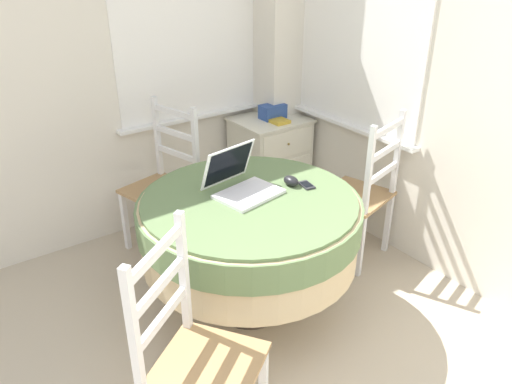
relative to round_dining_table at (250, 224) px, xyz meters
The scene contains 11 objects.
corner_room_shell 0.82m from the round_dining_table, 28.20° to the left, with size 4.17×4.77×2.55m.
round_dining_table is the anchor object (origin of this frame).
laptop 0.23m from the round_dining_table, 86.35° to the left, with size 0.38×0.37×0.24m.
computer_mouse 0.33m from the round_dining_table, ahead, with size 0.07×0.10×0.05m.
cell_phone 0.38m from the round_dining_table, 10.82° to the right, with size 0.08×0.11×0.01m.
dining_chair_near_back_window 0.92m from the round_dining_table, 93.83° to the left, with size 0.49×0.51×1.01m.
dining_chair_near_right_window 0.92m from the round_dining_table, ahead, with size 0.52×0.49×1.01m.
dining_chair_camera_near 0.90m from the round_dining_table, 138.72° to the right, with size 0.58×0.57×1.01m.
corner_cabinet 1.39m from the round_dining_table, 48.32° to the left, with size 0.54×0.48×0.71m.
storage_box 1.40m from the round_dining_table, 47.67° to the left, with size 0.19×0.12×0.11m.
book_on_cabinet 1.33m from the round_dining_table, 46.26° to the left, with size 0.12×0.21×0.02m.
Camera 1 is at (-0.61, -0.27, 1.93)m, focal length 35.00 mm.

